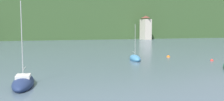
{
  "coord_description": "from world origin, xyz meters",
  "views": [
    {
      "loc": [
        -8.33,
        11.01,
        4.49
      ],
      "look_at": [
        0.0,
        34.61,
        2.24
      ],
      "focal_mm": 38.17,
      "sensor_mm": 36.0,
      "label": 1
    }
  ],
  "objects_px": {
    "mooring_buoy_mid": "(212,61)",
    "shore_building_eastcentral": "(146,28)",
    "sailboat_far_0": "(135,59)",
    "sailboat_mid_2": "(23,82)",
    "mooring_buoy_near": "(168,57)"
  },
  "relations": [
    {
      "from": "mooring_buoy_mid",
      "to": "shore_building_eastcentral",
      "type": "bearing_deg",
      "value": 70.3
    },
    {
      "from": "shore_building_eastcentral",
      "to": "sailboat_far_0",
      "type": "relative_size",
      "value": 1.87
    },
    {
      "from": "sailboat_mid_2",
      "to": "mooring_buoy_mid",
      "type": "height_order",
      "value": "sailboat_mid_2"
    },
    {
      "from": "sailboat_far_0",
      "to": "sailboat_mid_2",
      "type": "xyz_separation_m",
      "value": [
        -14.97,
        -11.26,
        0.02
      ]
    },
    {
      "from": "mooring_buoy_near",
      "to": "mooring_buoy_mid",
      "type": "bearing_deg",
      "value": -59.75
    },
    {
      "from": "mooring_buoy_near",
      "to": "mooring_buoy_mid",
      "type": "xyz_separation_m",
      "value": [
        3.42,
        -5.86,
        0.0
      ]
    },
    {
      "from": "sailboat_far_0",
      "to": "mooring_buoy_mid",
      "type": "distance_m",
      "value": 10.93
    },
    {
      "from": "sailboat_far_0",
      "to": "mooring_buoy_near",
      "type": "height_order",
      "value": "sailboat_far_0"
    },
    {
      "from": "shore_building_eastcentral",
      "to": "mooring_buoy_near",
      "type": "xyz_separation_m",
      "value": [
        -26.87,
        -59.67,
        -4.99
      ]
    },
    {
      "from": "mooring_buoy_near",
      "to": "mooring_buoy_mid",
      "type": "distance_m",
      "value": 6.78
    },
    {
      "from": "shore_building_eastcentral",
      "to": "mooring_buoy_near",
      "type": "bearing_deg",
      "value": -114.25
    },
    {
      "from": "mooring_buoy_mid",
      "to": "sailboat_mid_2",
      "type": "bearing_deg",
      "value": -164.13
    },
    {
      "from": "sailboat_mid_2",
      "to": "mooring_buoy_mid",
      "type": "xyz_separation_m",
      "value": [
        25.09,
        7.13,
        -0.27
      ]
    },
    {
      "from": "shore_building_eastcentral",
      "to": "sailboat_mid_2",
      "type": "distance_m",
      "value": 87.51
    },
    {
      "from": "sailboat_mid_2",
      "to": "mooring_buoy_mid",
      "type": "bearing_deg",
      "value": 111.67
    }
  ]
}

